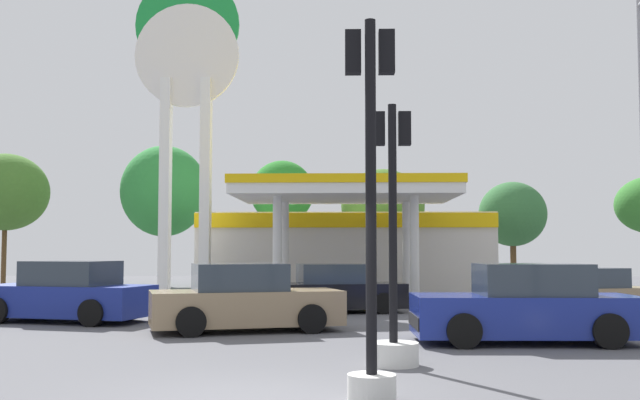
# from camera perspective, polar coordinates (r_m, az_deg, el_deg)

# --- Properties ---
(gas_station) EXTENTS (12.47, 12.68, 4.42)m
(gas_station) POSITION_cam_1_polar(r_m,az_deg,el_deg) (33.24, 1.93, -3.70)
(gas_station) COLOR beige
(gas_station) RESTS_ON ground
(station_pole_sign) EXTENTS (4.19, 0.56, 13.05)m
(station_pole_sign) POSITION_cam_1_polar(r_m,az_deg,el_deg) (30.75, -10.12, 8.37)
(station_pole_sign) COLOR white
(station_pole_sign) RESTS_ON ground
(car_0) EXTENTS (4.81, 2.90, 1.61)m
(car_0) POSITION_cam_1_polar(r_m,az_deg,el_deg) (21.07, -18.74, -6.81)
(car_0) COLOR black
(car_0) RESTS_ON ground
(car_2) EXTENTS (4.18, 2.64, 1.39)m
(car_2) POSITION_cam_1_polar(r_m,az_deg,el_deg) (22.67, 19.48, -6.82)
(car_2) COLOR black
(car_2) RESTS_ON ground
(car_3) EXTENTS (4.56, 2.15, 1.62)m
(car_3) POSITION_cam_1_polar(r_m,az_deg,el_deg) (16.05, 15.36, -7.86)
(car_3) COLOR black
(car_3) RESTS_ON ground
(car_4) EXTENTS (4.75, 3.04, 1.58)m
(car_4) POSITION_cam_1_polar(r_m,az_deg,el_deg) (17.79, -5.75, -7.63)
(car_4) COLOR black
(car_4) RESTS_ON ground
(car_5) EXTENTS (4.38, 2.53, 1.47)m
(car_5) POSITION_cam_1_polar(r_m,az_deg,el_deg) (22.96, 1.16, -6.90)
(car_5) COLOR black
(car_5) RESTS_ON ground
(traffic_signal_0) EXTENTS (0.83, 0.83, 4.34)m
(traffic_signal_0) POSITION_cam_1_polar(r_m,az_deg,el_deg) (12.55, 5.59, -6.85)
(traffic_signal_0) COLOR silver
(traffic_signal_0) RESTS_ON ground
(traffic_signal_2) EXTENTS (0.65, 0.67, 4.88)m
(traffic_signal_2) POSITION_cam_1_polar(r_m,az_deg,el_deg) (9.57, 3.90, -3.54)
(traffic_signal_2) COLOR silver
(traffic_signal_2) RESTS_ON ground
(tree_0) EXTENTS (4.37, 4.37, 6.88)m
(tree_0) POSITION_cam_1_polar(r_m,az_deg,el_deg) (41.94, -22.82, 0.55)
(tree_0) COLOR brown
(tree_0) RESTS_ON ground
(tree_1) EXTENTS (4.55, 4.55, 7.40)m
(tree_1) POSITION_cam_1_polar(r_m,az_deg,el_deg) (40.31, -11.79, 0.66)
(tree_1) COLOR brown
(tree_1) RESTS_ON ground
(tree_2) EXTENTS (3.40, 3.40, 6.67)m
(tree_2) POSITION_cam_1_polar(r_m,az_deg,el_deg) (40.03, -2.91, 0.56)
(tree_2) COLOR brown
(tree_2) RESTS_ON ground
(tree_3) EXTENTS (4.32, 4.32, 6.08)m
(tree_3) POSITION_cam_1_polar(r_m,az_deg,el_deg) (38.82, 4.81, -0.49)
(tree_3) COLOR brown
(tree_3) RESTS_ON ground
(tree_4) EXTENTS (3.43, 3.43, 5.38)m
(tree_4) POSITION_cam_1_polar(r_m,az_deg,el_deg) (39.47, 14.46, -1.06)
(tree_4) COLOR brown
(tree_4) RESTS_ON ground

